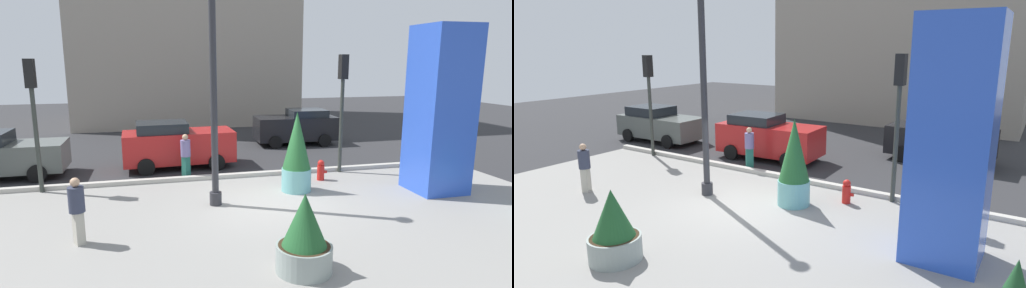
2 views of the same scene
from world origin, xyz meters
TOP-DOWN VIEW (x-y plane):
  - ground_plane at (0.00, 4.00)m, footprint 60.00×60.00m
  - plaza_pavement at (0.00, -2.00)m, footprint 18.00×10.00m
  - curb_strip at (0.00, 3.12)m, footprint 18.00×0.24m
  - lamp_post at (-1.51, 0.34)m, footprint 0.44×0.44m
  - art_pillar_blue at (5.74, 0.03)m, footprint 1.59×1.59m
  - potted_plant_curbside at (1.27, 1.06)m, footprint 0.97×0.97m
  - potted_plant_by_pillar at (-0.35, -4.07)m, footprint 1.16×1.16m
  - fire_hydrant at (2.55, 2.05)m, footprint 0.36×0.26m
  - traffic_light_corner at (3.69, 2.94)m, footprint 0.28×0.42m
  - traffic_light_far_side at (-6.87, 2.92)m, footprint 0.28×0.42m
  - car_passing_lane at (3.90, 8.63)m, footprint 4.17×2.23m
  - car_intersection at (-2.34, 5.21)m, footprint 4.42×2.22m
  - pedestrian_on_sidewalk at (-5.01, -1.61)m, footprint 0.49×0.49m
  - pedestrian_crossing at (-2.13, 3.54)m, footprint 0.51×0.51m

SIDE VIEW (x-z plane):
  - ground_plane at x=0.00m, z-range 0.00..0.00m
  - plaza_pavement at x=0.00m, z-range -0.01..0.01m
  - curb_strip at x=0.00m, z-range 0.00..0.16m
  - fire_hydrant at x=2.55m, z-range -0.01..0.74m
  - potted_plant_by_pillar at x=-0.35m, z-range -0.10..1.57m
  - pedestrian_on_sidewalk at x=-5.01m, z-range 0.09..1.71m
  - pedestrian_crossing at x=-2.13m, z-range 0.09..1.72m
  - car_passing_lane at x=3.90m, z-range 0.02..1.81m
  - car_intersection at x=-2.34m, z-range 0.01..1.88m
  - potted_plant_curbside at x=1.27m, z-range -0.04..2.60m
  - art_pillar_blue at x=5.74m, z-range 0.00..5.35m
  - traffic_light_far_side at x=-6.87m, z-range 0.75..5.06m
  - traffic_light_corner at x=3.69m, z-range 0.80..5.26m
  - lamp_post at x=-1.51m, z-range -0.09..7.00m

